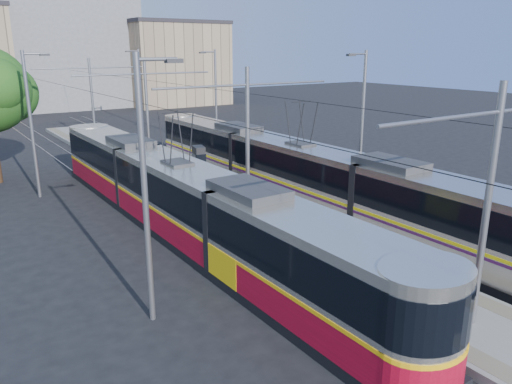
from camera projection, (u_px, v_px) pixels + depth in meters
ground at (370, 281)px, 17.97m from camera, size 160.00×160.00×0.00m
platform at (169, 179)px, 31.42m from camera, size 4.00×50.00×0.30m
tactile_strip_left at (148, 180)px, 30.59m from camera, size 0.70×50.00×0.01m
tactile_strip_right at (190, 174)px, 32.16m from camera, size 0.70×50.00×0.01m
rails at (170, 181)px, 31.46m from camera, size 8.71×70.00×0.03m
track_arrow at (359, 355)px, 13.64m from camera, size 1.20×5.00×0.01m
tram_left at (179, 199)px, 21.93m from camera, size 2.43×27.76×5.50m
tram_right at (300, 172)px, 26.15m from camera, size 2.43×29.90×5.50m
catenary at (187, 114)px, 27.95m from camera, size 9.20×70.00×7.00m
street_lamps at (141, 109)px, 33.48m from camera, size 15.18×38.22×8.00m
shelter at (199, 164)px, 29.44m from camera, size 0.87×1.15×2.27m
building_centre at (64, 52)px, 69.91m from camera, size 18.36×14.28×15.12m
building_right at (174, 63)px, 73.17m from camera, size 14.28×10.20×11.90m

